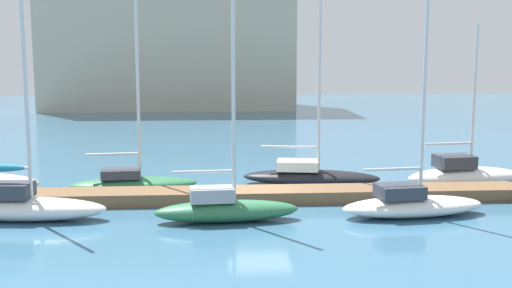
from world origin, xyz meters
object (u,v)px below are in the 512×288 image
object	(u,v)px
sailboat_1	(21,204)
sailboat_6	(463,174)
sailboat_5	(411,203)
harbor_building_distant	(170,28)
sailboat_4	(310,174)
sailboat_2	(133,181)
sailboat_3	(225,207)

from	to	relation	value
sailboat_1	sailboat_6	world-z (taller)	sailboat_1
sailboat_5	sailboat_6	world-z (taller)	sailboat_5
sailboat_1	harbor_building_distant	world-z (taller)	harbor_building_distant
sailboat_4	harbor_building_distant	size ratio (longest dim) A/B	0.40
harbor_building_distant	sailboat_4	bearing A→B (deg)	-77.28
sailboat_2	sailboat_3	xyz separation A→B (m)	(3.84, -5.10, 0.08)
sailboat_4	sailboat_6	distance (m)	6.71
sailboat_2	sailboat_6	distance (m)	14.35
sailboat_3	sailboat_6	bearing A→B (deg)	21.69
sailboat_3	sailboat_1	bearing A→B (deg)	170.64
sailboat_5	sailboat_6	size ratio (longest dim) A/B	1.13
sailboat_3	sailboat_4	world-z (taller)	sailboat_4
harbor_building_distant	sailboat_1	bearing A→B (deg)	-93.08
sailboat_1	harbor_building_distant	xyz separation A→B (m)	(2.34, 43.51, 7.47)
sailboat_1	sailboat_5	world-z (taller)	sailboat_1
sailboat_2	sailboat_4	world-z (taller)	sailboat_4
sailboat_4	sailboat_6	bearing A→B (deg)	2.95
sailboat_2	sailboat_5	world-z (taller)	sailboat_2
sailboat_3	sailboat_5	size ratio (longest dim) A/B	0.97
sailboat_2	sailboat_5	xyz separation A→B (m)	(10.54, -4.82, 0.04)
sailboat_6	harbor_building_distant	bearing A→B (deg)	104.53
sailboat_5	harbor_building_distant	xyz separation A→B (m)	(-11.51, 43.89, 7.56)
sailboat_5	sailboat_6	distance (m)	6.14
sailboat_6	sailboat_4	bearing A→B (deg)	166.71
sailboat_4	sailboat_1	bearing A→B (deg)	-145.42
sailboat_1	sailboat_2	xyz separation A→B (m)	(3.32, 4.45, -0.14)
sailboat_1	sailboat_5	size ratio (longest dim) A/B	1.08
sailboat_4	sailboat_5	bearing A→B (deg)	-53.43
sailboat_5	harbor_building_distant	distance (m)	46.00
sailboat_4	sailboat_6	xyz separation A→B (m)	(6.67, -0.75, 0.04)
sailboat_5	sailboat_6	bearing A→B (deg)	44.71
sailboat_2	sailboat_3	bearing A→B (deg)	-58.43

